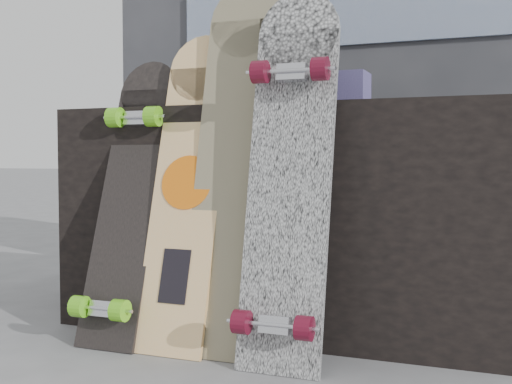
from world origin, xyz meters
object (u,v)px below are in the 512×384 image
at_px(longboard_celtic, 236,151).
at_px(longboard_cascadia, 289,169).
at_px(skateboard_dark, 129,193).
at_px(vendor_table, 289,218).
at_px(longboard_geisha, 188,178).

distance_m(longboard_celtic, longboard_cascadia, 0.24).
height_order(longboard_celtic, longboard_cascadia, longboard_celtic).
bearing_deg(skateboard_dark, vendor_table, 38.46).
distance_m(longboard_geisha, skateboard_dark, 0.23).
bearing_deg(longboard_geisha, longboard_cascadia, -12.39).
relative_size(vendor_table, longboard_geisha, 1.53).
bearing_deg(longboard_celtic, longboard_cascadia, -25.11).
xyz_separation_m(longboard_geisha, skateboard_dark, (-0.22, -0.01, -0.05)).
bearing_deg(longboard_geisha, longboard_celtic, 6.04).
height_order(longboard_geisha, skateboard_dark, longboard_geisha).
xyz_separation_m(longboard_geisha, longboard_cascadia, (0.38, -0.08, 0.04)).
relative_size(vendor_table, longboard_celtic, 1.32).
xyz_separation_m(vendor_table, longboard_cascadia, (0.14, -0.43, 0.19)).
distance_m(longboard_cascadia, skateboard_dark, 0.61).
distance_m(longboard_geisha, longboard_celtic, 0.19).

